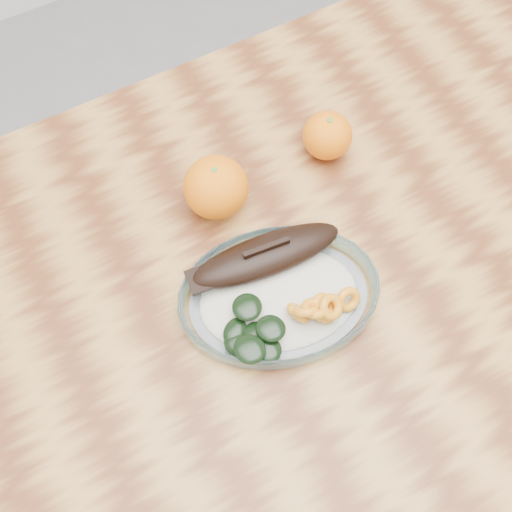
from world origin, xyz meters
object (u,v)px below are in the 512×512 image
at_px(orange_left, 216,187).
at_px(dining_table, 309,304).
at_px(orange_right, 327,135).
at_px(plated_meal, 279,294).

bearing_deg(orange_left, dining_table, -67.96).
height_order(orange_left, orange_right, orange_left).
bearing_deg(orange_right, plated_meal, -135.07).
bearing_deg(dining_table, orange_right, 55.39).
height_order(dining_table, orange_right, orange_right).
xyz_separation_m(orange_left, orange_right, (0.17, 0.01, -0.01)).
distance_m(dining_table, orange_left, 0.22).
bearing_deg(orange_right, dining_table, -124.61).
xyz_separation_m(dining_table, orange_right, (0.11, 0.16, 0.13)).
relative_size(plated_meal, orange_right, 8.21).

